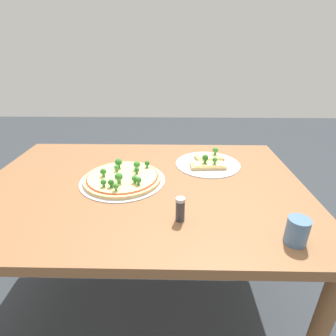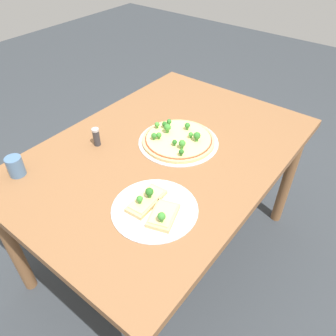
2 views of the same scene
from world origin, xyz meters
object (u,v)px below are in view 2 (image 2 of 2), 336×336
object	(u,v)px
pizza_tray_slice	(154,208)
condiment_shaker	(96,137)
pizza_tray_whole	(178,140)
drinking_cup	(15,166)
dining_table	(164,163)

from	to	relation	value
pizza_tray_slice	condiment_shaker	distance (m)	0.49
pizza_tray_whole	drinking_cup	bearing A→B (deg)	146.77
drinking_cup	dining_table	bearing A→B (deg)	-36.27
dining_table	drinking_cup	world-z (taller)	drinking_cup
pizza_tray_whole	drinking_cup	xyz separation A→B (m)	(-0.58, 0.38, 0.03)
dining_table	pizza_tray_whole	world-z (taller)	pizza_tray_whole
pizza_tray_whole	condiment_shaker	bearing A→B (deg)	131.07
pizza_tray_slice	condiment_shaker	bearing A→B (deg)	72.04
pizza_tray_slice	drinking_cup	world-z (taller)	drinking_cup
pizza_tray_whole	pizza_tray_slice	distance (m)	0.43
dining_table	pizza_tray_slice	bearing A→B (deg)	-146.95
dining_table	condiment_shaker	world-z (taller)	condiment_shaker
drinking_cup	pizza_tray_slice	bearing A→B (deg)	-71.36
pizza_tray_slice	drinking_cup	distance (m)	0.60
pizza_tray_whole	dining_table	bearing A→B (deg)	168.91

